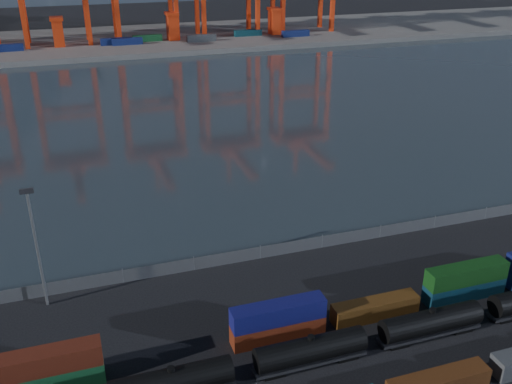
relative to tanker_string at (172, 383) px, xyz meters
name	(u,v)px	position (x,y,z in m)	size (l,w,h in m)	color
harbor_water	(167,113)	(17.53, 100.28, -2.03)	(700.00, 700.00, 0.00)	#273239
far_quay	(122,41)	(17.53, 205.28, -1.04)	(700.00, 70.00, 2.00)	#514F4C
container_row_north	(299,319)	(16.36, 5.50, 0.08)	(140.93, 2.32, 4.95)	navy
tanker_string	(172,383)	(0.00, 0.00, 0.00)	(106.24, 2.84, 4.07)	black
waterfront_fence	(260,253)	(17.53, 23.28, -1.04)	(160.12, 0.12, 2.20)	#595B5E
yard_light_mast	(36,242)	(-12.47, 21.28, 7.26)	(1.60, 0.40, 16.60)	slate
quay_containers	(97,43)	(6.54, 190.74, 1.26)	(172.58, 10.99, 2.60)	navy
straddle_carriers	(117,28)	(15.03, 195.28, 5.78)	(140.00, 7.00, 11.10)	red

